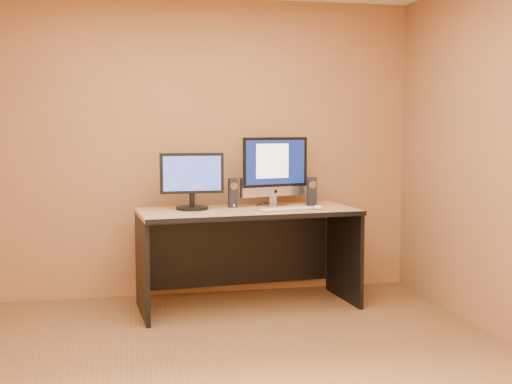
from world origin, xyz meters
TOP-DOWN VIEW (x-y plane):
  - floor at (0.00, 0.00)m, footprint 4.00×4.00m
  - walls at (0.00, 0.00)m, footprint 4.00×4.00m
  - desk at (0.41, 1.46)m, footprint 1.82×0.92m
  - imac at (0.69, 1.64)m, footprint 0.66×0.39m
  - second_monitor at (-0.03, 1.54)m, footprint 0.53×0.27m
  - speaker_left at (0.32, 1.63)m, footprint 0.08×0.08m
  - speaker_right at (1.00, 1.62)m, footprint 0.08×0.08m
  - keyboard at (0.70, 1.33)m, footprint 0.49×0.24m
  - mouse at (0.97, 1.33)m, footprint 0.07×0.11m
  - cable_a at (0.67, 1.76)m, footprint 0.07×0.24m
  - cable_b at (0.56, 1.75)m, footprint 0.08×0.19m

SIDE VIEW (x-z plane):
  - floor at x=0.00m, z-range 0.00..0.00m
  - desk at x=0.41m, z-range 0.00..0.81m
  - cable_a at x=0.67m, z-range 0.81..0.82m
  - cable_b at x=0.56m, z-range 0.81..0.82m
  - keyboard at x=0.70m, z-range 0.81..0.83m
  - mouse at x=0.97m, z-range 0.81..0.85m
  - speaker_left at x=0.32m, z-range 0.81..1.05m
  - speaker_right at x=1.00m, z-range 0.81..1.05m
  - second_monitor at x=-0.03m, z-range 0.81..1.27m
  - imac at x=0.69m, z-range 0.81..1.42m
  - walls at x=0.00m, z-range 0.00..2.60m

